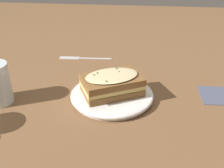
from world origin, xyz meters
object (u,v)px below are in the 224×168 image
(dinner_plate, at_px, (112,95))
(sandwich, at_px, (112,84))
(fork, at_px, (79,58))
(napkin, at_px, (222,95))

(dinner_plate, distance_m, sandwich, 0.04)
(sandwich, height_order, fork, sandwich)
(fork, bearing_deg, dinner_plate, -153.29)
(dinner_plate, height_order, sandwich, sandwich)
(dinner_plate, relative_size, fork, 1.18)
(dinner_plate, height_order, fork, dinner_plate)
(sandwich, distance_m, napkin, 0.32)
(sandwich, relative_size, fork, 0.94)
(sandwich, distance_m, fork, 0.31)
(sandwich, height_order, napkin, sandwich)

